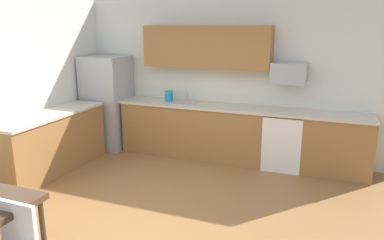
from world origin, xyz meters
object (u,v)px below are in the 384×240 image
(microwave, at_px, (289,73))
(oven_range, at_px, (284,140))
(refrigerator, at_px, (107,102))
(kettle, at_px, (169,96))

(microwave, bearing_deg, oven_range, -90.00)
(refrigerator, height_order, kettle, refrigerator)
(refrigerator, height_order, oven_range, refrigerator)
(microwave, bearing_deg, kettle, -178.60)
(kettle, bearing_deg, refrigerator, -173.88)
(refrigerator, relative_size, oven_range, 1.87)
(oven_range, distance_m, microwave, 1.08)
(oven_range, xyz_separation_m, kettle, (-2.05, 0.05, 0.56))
(microwave, height_order, kettle, microwave)
(oven_range, bearing_deg, microwave, 90.00)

